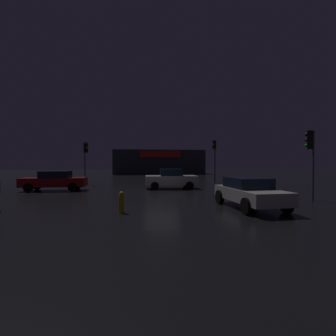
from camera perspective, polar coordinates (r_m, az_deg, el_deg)
The scene contains 9 objects.
ground_plane at distance 18.89m, azimuth -1.48°, elevation -5.07°, with size 120.00×120.00×0.00m, color black.
store_building at distance 47.74m, azimuth -2.24°, elevation 1.35°, with size 16.46×7.32×4.39m.
traffic_signal_main at distance 25.14m, azimuth -18.12°, elevation 3.30°, with size 0.42×0.42×3.97m.
traffic_signal_opposite at distance 15.64m, azimuth 29.51°, elevation 4.12°, with size 0.43×0.41×3.79m.
traffic_signal_cross_left at distance 26.88m, azimuth 10.46°, elevation 3.32°, with size 0.42×0.42×4.39m.
car_near at distance 20.12m, azimuth 0.68°, elevation -2.44°, with size 4.11×2.19×1.58m.
car_far at distance 20.43m, azimuth -24.29°, elevation -2.60°, with size 4.50×1.90×1.44m.
car_crossing at distance 12.14m, azimuth 17.87°, elevation -5.16°, with size 2.15×4.27×1.37m.
fire_hydrant at distance 10.65m, azimuth -10.47°, elevation -7.60°, with size 0.22×0.22×0.88m.
Camera 1 is at (-2.07, -18.66, 2.06)m, focal length 26.95 mm.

